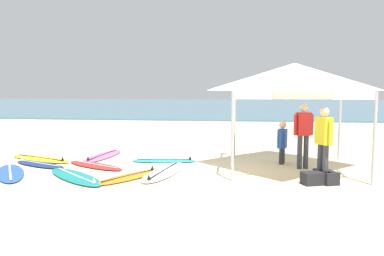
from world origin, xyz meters
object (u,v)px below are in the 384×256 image
person_blue (282,140)px  surfboard_orange (129,177)px  surfboard_pink (103,156)px  surfboard_red (95,165)px  gear_bag_near_tent (326,177)px  surfboard_yellow (41,159)px  person_yellow (323,139)px  surfboard_blue (10,173)px  gear_bag_by_pole (316,178)px  surfboard_navy (40,164)px  surfboard_white (164,172)px  surfboard_teal (75,177)px  person_red (303,131)px  canopy_tent (294,77)px  surfboard_cyan (164,161)px

person_blue → surfboard_orange: bearing=-149.4°
surfboard_pink → surfboard_orange: (1.58, -2.66, 0.00)m
surfboard_red → gear_bag_near_tent: bearing=-11.1°
surfboard_red → surfboard_orange: same height
surfboard_yellow → person_yellow: (7.64, -1.94, 0.95)m
surfboard_blue → gear_bag_near_tent: bearing=-0.1°
gear_bag_by_pole → surfboard_navy: bearing=169.9°
surfboard_white → gear_bag_near_tent: gear_bag_near_tent is taller
surfboard_teal → person_red: size_ratio=1.29×
surfboard_navy → gear_bag_near_tent: 7.44m
canopy_tent → surfboard_navy: 7.20m
surfboard_red → person_red: bearing=4.2°
surfboard_cyan → surfboard_pink: size_ratio=0.80×
surfboard_cyan → gear_bag_near_tent: bearing=-26.5°
gear_bag_by_pole → gear_bag_near_tent: bearing=32.7°
surfboard_red → gear_bag_near_tent: gear_bag_near_tent is taller
surfboard_teal → surfboard_cyan: bearing=52.7°
surfboard_white → person_yellow: 3.88m
surfboard_cyan → surfboard_orange: bearing=-101.9°
person_red → surfboard_white: bearing=-164.6°
gear_bag_by_pole → surfboard_pink: bearing=154.7°
surfboard_blue → person_red: person_red is taller
surfboard_cyan → person_yellow: bearing=-27.5°
person_red → gear_bag_by_pole: size_ratio=2.85×
surfboard_red → surfboard_blue: (-1.76, -1.13, -0.00)m
surfboard_cyan → surfboard_white: 1.48m
surfboard_yellow → gear_bag_by_pole: size_ratio=3.91×
surfboard_blue → surfboard_teal: bearing=-7.2°
surfboard_yellow → surfboard_orange: (3.22, -1.97, 0.00)m
canopy_tent → surfboard_navy: canopy_tent is taller
surfboard_red → surfboard_yellow: bearing=158.5°
surfboard_yellow → person_red: 7.52m
surfboard_white → surfboard_navy: size_ratio=1.35×
surfboard_white → surfboard_teal: bearing=-158.2°
surfboard_teal → surfboard_navy: 2.06m
surfboard_orange → gear_bag_near_tent: bearing=0.9°
surfboard_yellow → gear_bag_near_tent: (7.73, -1.90, 0.10)m
surfboard_pink → person_yellow: person_yellow is taller
surfboard_white → surfboard_pink: 3.05m
surfboard_white → person_blue: 3.49m
surfboard_white → gear_bag_near_tent: 3.85m
surfboard_blue → surfboard_orange: bearing=-1.6°
surfboard_teal → person_blue: bearing=25.2°
surfboard_white → gear_bag_near_tent: size_ratio=4.30×
surfboard_pink → gear_bag_near_tent: bearing=-23.0°
surfboard_cyan → person_yellow: size_ratio=1.09×
surfboard_red → person_red: (5.51, 0.40, 0.95)m
surfboard_yellow → gear_bag_near_tent: 7.96m
person_yellow → person_blue: bearing=106.8°
surfboard_yellow → person_red: bearing=-2.8°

